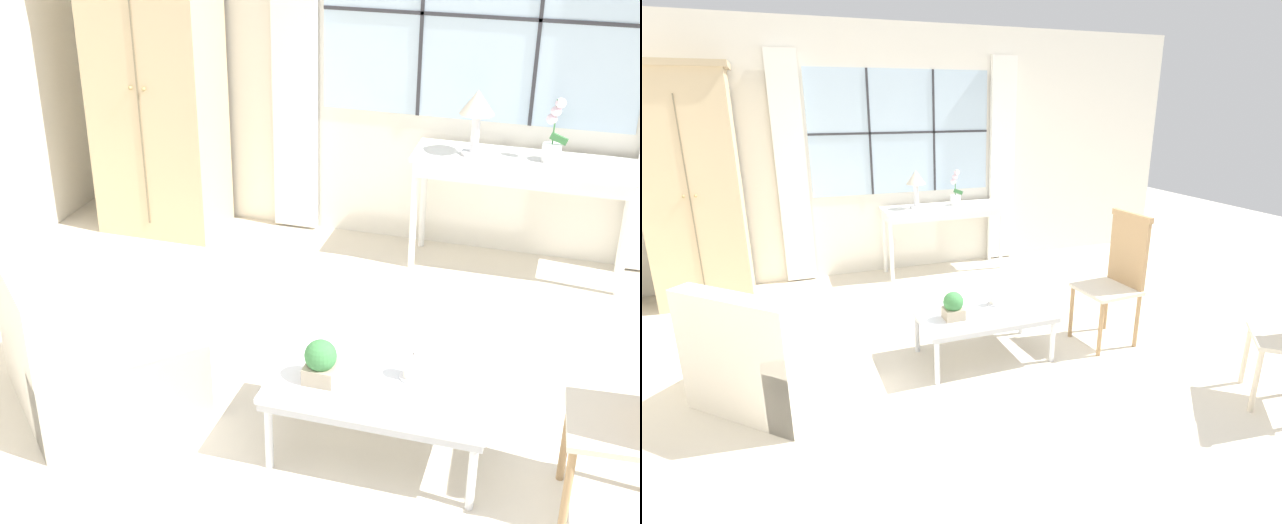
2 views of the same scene
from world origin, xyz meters
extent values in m
cube|color=silver|center=(0.00, 3.03, 1.40)|extent=(7.20, 0.06, 2.80)
cube|color=silver|center=(0.00, 3.00, 1.63)|extent=(2.10, 0.01, 1.38)
cube|color=#2D2D33|center=(-0.38, 2.99, 1.63)|extent=(0.02, 0.02, 1.38)
cube|color=#2D2D33|center=(0.38, 2.99, 1.63)|extent=(0.02, 0.02, 1.38)
cube|color=#2D2D33|center=(0.00, 2.99, 1.63)|extent=(2.10, 0.02, 0.02)
cube|color=white|center=(-1.25, 2.95, 1.25)|extent=(0.32, 0.06, 2.46)
cube|color=tan|center=(-2.19, 2.68, 1.13)|extent=(0.86, 0.54, 2.26)
cube|color=#74644C|center=(-2.19, 2.41, 1.09)|extent=(0.01, 0.01, 1.90)
sphere|color=#997F4C|center=(-2.24, 2.40, 1.13)|extent=(0.03, 0.03, 0.03)
sphere|color=#997F4C|center=(-2.14, 2.40, 1.13)|extent=(0.03, 0.03, 0.03)
cube|color=white|center=(0.39, 2.73, 0.78)|extent=(1.44, 0.43, 0.03)
cube|color=white|center=(0.39, 2.73, 0.72)|extent=(1.38, 0.41, 0.10)
cylinder|color=white|center=(-0.29, 2.55, 0.38)|extent=(0.04, 0.04, 0.77)
cylinder|color=white|center=(1.07, 2.55, 0.38)|extent=(0.04, 0.04, 0.77)
cylinder|color=white|center=(-0.29, 2.90, 0.38)|extent=(0.04, 0.04, 0.77)
cylinder|color=white|center=(1.07, 2.90, 0.38)|extent=(0.04, 0.04, 0.77)
cylinder|color=silver|center=(0.06, 2.70, 0.81)|extent=(0.16, 0.16, 0.02)
cylinder|color=silver|center=(0.06, 2.70, 0.95)|extent=(0.06, 0.06, 0.25)
cone|color=beige|center=(0.06, 2.70, 1.15)|extent=(0.22, 0.22, 0.16)
cylinder|color=white|center=(0.55, 2.73, 0.85)|extent=(0.12, 0.12, 0.11)
cylinder|color=#38753D|center=(0.55, 2.73, 1.06)|extent=(0.01, 0.01, 0.29)
cube|color=#38753D|center=(0.59, 2.73, 0.95)|extent=(0.12, 0.02, 0.08)
sphere|color=silver|center=(0.53, 2.74, 1.07)|extent=(0.07, 0.07, 0.07)
sphere|color=silver|center=(0.55, 2.74, 1.12)|extent=(0.07, 0.07, 0.07)
sphere|color=silver|center=(0.57, 2.74, 1.18)|extent=(0.07, 0.07, 0.07)
cube|color=beige|center=(-1.52, 0.59, 0.21)|extent=(1.25, 1.25, 0.42)
cube|color=beige|center=(-1.77, 0.33, 0.63)|extent=(0.76, 0.74, 0.43)
cube|color=beige|center=(-1.78, 0.83, 0.28)|extent=(0.74, 0.76, 0.56)
cube|color=beige|center=(-1.27, 0.34, 0.28)|extent=(0.74, 0.76, 0.56)
cube|color=beige|center=(1.04, 0.43, 0.48)|extent=(0.47, 0.47, 0.03)
cylinder|color=#9E7A51|center=(0.87, 0.23, 0.23)|extent=(0.04, 0.04, 0.46)
cylinder|color=#9E7A51|center=(0.84, 0.60, 0.23)|extent=(0.04, 0.04, 0.46)
cube|color=silver|center=(-0.01, 0.55, 0.40)|extent=(1.05, 0.63, 0.03)
cube|color=#B1B3B8|center=(-0.01, 0.55, 0.36)|extent=(1.03, 0.62, 0.04)
cylinder|color=silver|center=(-0.48, 0.28, 0.19)|extent=(0.04, 0.04, 0.38)
cylinder|color=silver|center=(0.47, 0.28, 0.19)|extent=(0.04, 0.04, 0.38)
cylinder|color=silver|center=(-0.48, 0.81, 0.19)|extent=(0.04, 0.04, 0.38)
cylinder|color=silver|center=(0.47, 0.81, 0.19)|extent=(0.04, 0.04, 0.38)
cube|color=tan|center=(-0.29, 0.47, 0.45)|extent=(0.15, 0.15, 0.08)
sphere|color=#38753D|center=(-0.29, 0.47, 0.54)|extent=(0.15, 0.15, 0.15)
cylinder|color=silver|center=(0.12, 0.62, 0.41)|extent=(0.12, 0.12, 0.01)
cylinder|color=silver|center=(0.12, 0.62, 0.48)|extent=(0.08, 0.08, 0.12)
cylinder|color=black|center=(0.12, 0.62, 0.54)|extent=(0.00, 0.00, 0.01)
camera|label=1|loc=(0.75, -2.85, 2.77)|focal=50.00mm
camera|label=2|loc=(-1.45, -2.77, 1.96)|focal=28.00mm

